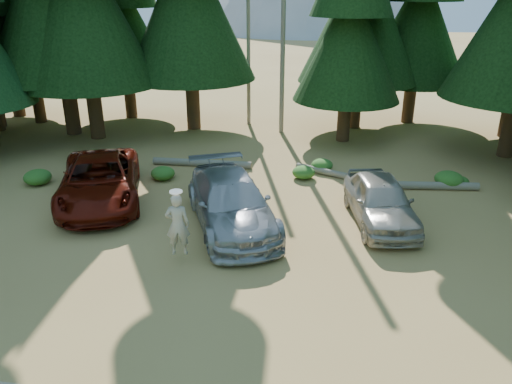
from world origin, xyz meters
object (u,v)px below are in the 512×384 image
frisbee_player (178,224)px  log_left (202,163)px  log_right (416,185)px  silver_minivan_center (231,202)px  red_pickup (100,180)px  silver_minivan_right (380,200)px  log_mid (333,173)px

frisbee_player → log_left: 8.22m
log_right → log_left: bearing=166.2°
silver_minivan_center → frisbee_player: (-1.08, -2.47, 0.35)m
silver_minivan_center → log_right: silver_minivan_center is taller
red_pickup → frisbee_player: frisbee_player is taller
silver_minivan_right → log_right: silver_minivan_right is taller
red_pickup → frisbee_player: (4.05, -3.81, 0.35)m
silver_minivan_right → log_mid: (-1.52, 4.13, -0.64)m
log_left → log_right: (8.92, -1.45, -0.00)m
red_pickup → silver_minivan_right: red_pickup is taller
log_mid → silver_minivan_right: bearing=-44.1°
frisbee_player → log_right: frisbee_player is taller
silver_minivan_right → log_left: 8.59m
silver_minivan_right → red_pickup: bearing=168.2°
log_left → log_mid: bearing=-4.6°
red_pickup → frisbee_player: size_ratio=3.09×
red_pickup → log_mid: (8.48, 3.75, -0.69)m
red_pickup → silver_minivan_right: (10.00, -0.38, -0.05)m
frisbee_player → silver_minivan_right: bearing=-159.9°
silver_minivan_center → log_mid: size_ratio=1.70×
silver_minivan_right → log_mid: silver_minivan_right is taller
silver_minivan_right → log_left: bearing=137.8°
frisbee_player → silver_minivan_center: bearing=-123.5°
red_pickup → log_mid: red_pickup is taller
log_left → silver_minivan_center: bearing=-66.8°
red_pickup → log_right: size_ratio=1.23×
red_pickup → log_right: (11.70, 2.79, -0.68)m
log_left → log_mid: size_ratio=1.30×
frisbee_player → log_left: size_ratio=0.44×
log_mid → log_right: bearing=9.1°
log_left → log_right: size_ratio=0.91×
red_pickup → silver_minivan_center: size_ratio=1.04×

